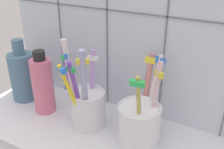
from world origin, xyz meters
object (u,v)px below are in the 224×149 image
(toothbrush_cup_left, at_px, (86,103))
(ceramic_vase, at_px, (23,75))
(soap_bottle, at_px, (43,85))
(toothbrush_cup_right, at_px, (140,121))

(toothbrush_cup_left, distance_m, ceramic_vase, 0.19)
(toothbrush_cup_left, relative_size, soap_bottle, 1.31)
(toothbrush_cup_left, height_order, soap_bottle, toothbrush_cup_left)
(toothbrush_cup_right, distance_m, soap_bottle, 0.23)
(toothbrush_cup_right, height_order, ceramic_vase, toothbrush_cup_right)
(ceramic_vase, height_order, soap_bottle, ceramic_vase)
(toothbrush_cup_left, height_order, ceramic_vase, toothbrush_cup_left)
(toothbrush_cup_right, distance_m, ceramic_vase, 0.31)
(toothbrush_cup_left, xyz_separation_m, toothbrush_cup_right, (0.12, 0.01, -0.00))
(ceramic_vase, distance_m, soap_bottle, 0.08)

